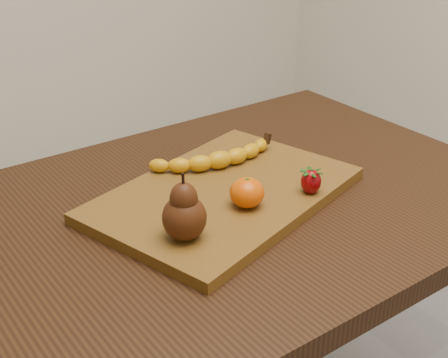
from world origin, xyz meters
TOP-DOWN VIEW (x-y plane):
  - table at (0.00, 0.00)m, footprint 1.00×0.70m
  - cutting_board at (-0.02, 0.00)m, footprint 0.51×0.41m
  - banana at (0.03, 0.08)m, footprint 0.22×0.09m
  - pear at (-0.15, -0.09)m, footprint 0.07×0.07m
  - mandarin at (-0.02, -0.07)m, footprint 0.06×0.06m
  - strawberry at (0.10, -0.09)m, footprint 0.04×0.04m

SIDE VIEW (x-z plane):
  - table at x=0.00m, z-range 0.28..1.04m
  - cutting_board at x=-0.02m, z-range 0.76..0.78m
  - banana at x=0.03m, z-range 0.78..0.81m
  - strawberry at x=0.10m, z-range 0.78..0.82m
  - mandarin at x=-0.02m, z-range 0.78..0.83m
  - pear at x=-0.15m, z-range 0.78..0.88m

